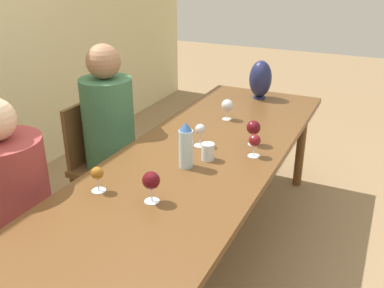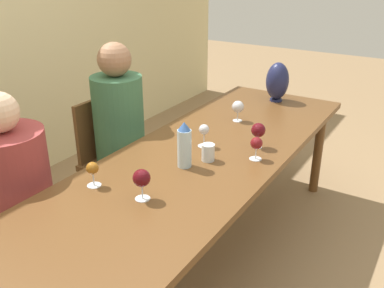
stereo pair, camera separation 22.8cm
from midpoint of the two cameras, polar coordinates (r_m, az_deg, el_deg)
The scene contains 15 objects.
ground_plane at distance 2.65m, azimuth 1.21°, elevation -17.83°, with size 14.00×14.00×0.00m, color #937551.
dining_table at distance 2.26m, azimuth 1.36°, elevation -4.82°, with size 3.12×0.87×0.74m.
water_bottle at distance 2.21m, azimuth 1.85°, elevation -0.21°, with size 0.07×0.07×0.25m.
water_tumbler at distance 2.31m, azimuth 4.99°, elevation -1.19°, with size 0.07×0.07×0.09m.
vase at distance 3.34m, azimuth 13.27°, elevation 8.11°, with size 0.17×0.17×0.30m.
wine_glass_0 at distance 2.49m, azimuth 11.44°, elevation 1.73°, with size 0.08×0.08×0.15m.
wine_glass_1 at distance 2.35m, azimuth 11.35°, elevation -0.05°, with size 0.07×0.07×0.13m.
wine_glass_2 at distance 2.46m, azimuth 4.27°, elevation 1.73°, with size 0.07×0.07×0.14m.
wine_glass_3 at distance 2.88m, azimuth 8.42°, elevation 4.85°, with size 0.08×0.08×0.14m.
wine_glass_5 at distance 1.92m, azimuth -3.37°, elevation -4.71°, with size 0.08×0.08×0.15m.
wine_glass_6 at distance 2.07m, azimuth -10.08°, elevation -3.43°, with size 0.07×0.07×0.13m.
chair_near at distance 2.49m, azimuth -20.71°, elevation -8.72°, with size 0.44×0.44×0.88m.
chair_far at distance 2.99m, azimuth -8.20°, elevation -1.70°, with size 0.44×0.44×0.88m.
person_near at distance 2.36m, azimuth -19.90°, elevation -6.61°, with size 0.40×0.40×1.18m.
person_far at distance 2.86m, azimuth -7.21°, elevation 1.62°, with size 0.33×0.33×1.28m.
Camera 2 is at (-1.66, -1.10, 1.76)m, focal length 40.00 mm.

